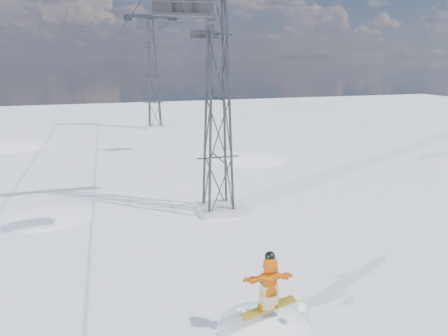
{
  "coord_description": "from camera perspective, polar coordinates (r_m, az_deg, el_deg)",
  "views": [
    {
      "loc": [
        -4.06,
        -9.58,
        7.27
      ],
      "look_at": [
        -0.02,
        4.17,
        3.31
      ],
      "focal_mm": 32.0,
      "sensor_mm": 36.0,
      "label": 1
    }
  ],
  "objects": [
    {
      "name": "haul_cables",
      "position": [
        29.7,
        -7.38,
        22.26
      ],
      "size": [
        4.46,
        51.0,
        0.06
      ],
      "color": "black",
      "rests_on": "ground"
    },
    {
      "name": "lift_chair_mid",
      "position": [
        29.74,
        -2.74,
        18.42
      ],
      "size": [
        2.05,
        0.59,
        2.54
      ],
      "color": "black",
      "rests_on": "ground"
    },
    {
      "name": "lift_chair_near",
      "position": [
        14.18,
        -5.86,
        21.79
      ],
      "size": [
        2.01,
        0.58,
        2.5
      ],
      "color": "black",
      "rests_on": "ground"
    },
    {
      "name": "lift_tower_near",
      "position": [
        18.33,
        -0.92,
        9.81
      ],
      "size": [
        5.2,
        1.8,
        11.43
      ],
      "color": "#999999",
      "rests_on": "ground"
    },
    {
      "name": "ground",
      "position": [
        12.69,
        5.75,
        -19.57
      ],
      "size": [
        120.0,
        120.0,
        0.0
      ],
      "primitive_type": "plane",
      "color": "white",
      "rests_on": "ground"
    },
    {
      "name": "lift_tower_far",
      "position": [
        42.9,
        -10.1,
        12.81
      ],
      "size": [
        5.2,
        1.8,
        11.43
      ],
      "color": "#999999",
      "rests_on": "ground"
    },
    {
      "name": "snow_terrain",
      "position": [
        35.14,
        -15.93,
        -13.87
      ],
      "size": [
        39.0,
        37.0,
        22.0
      ],
      "color": "white",
      "rests_on": "ground"
    }
  ]
}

